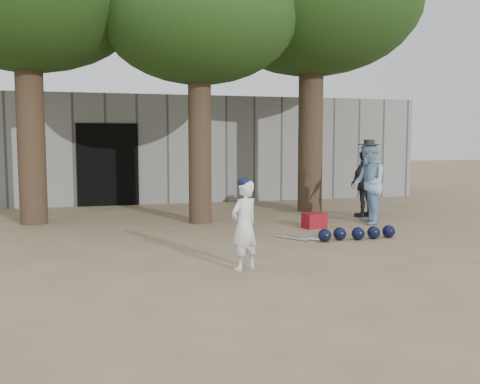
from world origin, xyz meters
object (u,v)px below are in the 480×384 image
object	(u,v)px
spectator_dark	(365,184)
red_bag	(314,221)
spectator_blue	(368,184)
boy_player	(244,225)

from	to	relation	value
spectator_dark	red_bag	distance (m)	2.14
spectator_blue	red_bag	xyz separation A→B (m)	(-1.29, -0.21, -0.70)
red_bag	spectator_blue	bearing A→B (deg)	9.21
boy_player	red_bag	bearing A→B (deg)	-156.88
boy_player	spectator_blue	world-z (taller)	spectator_blue
boy_player	spectator_dark	bearing A→B (deg)	-163.71
spectator_blue	red_bag	distance (m)	1.48
spectator_dark	red_bag	bearing A→B (deg)	10.75
boy_player	spectator_dark	xyz separation A→B (m)	(4.00, 4.08, 0.16)
spectator_blue	spectator_dark	distance (m)	1.00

